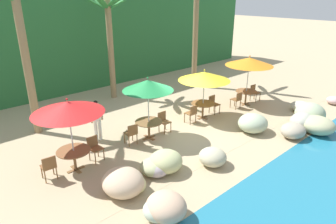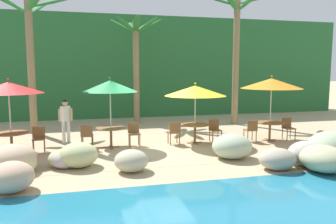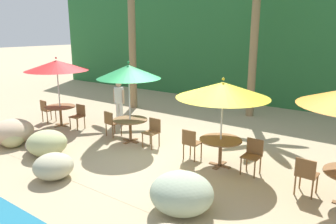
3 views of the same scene
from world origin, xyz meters
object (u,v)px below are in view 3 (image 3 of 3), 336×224
(umbrella_green, at_px, (129,72))
(dining_table_green, at_px, (130,123))
(chair_red_inland, at_px, (46,109))
(chair_yellow_seaward, at_px, (253,154))
(umbrella_red, at_px, (57,66))
(chair_yellow_inland, at_px, (191,142))
(palm_tree_second, at_px, (256,23))
(dining_table_red, at_px, (60,110))
(chair_red_seaward, at_px, (79,115))
(dining_table_yellow, at_px, (221,144))
(waiter_in_white, at_px, (119,99))
(chair_orange_inland, at_px, (306,174))
(chair_green_inland, at_px, (111,122))
(umbrella_yellow, at_px, (223,90))
(palm_tree_nearest, at_px, (132,16))
(chair_green_seaward, at_px, (153,130))

(umbrella_green, height_order, dining_table_green, umbrella_green)
(chair_red_inland, relative_size, dining_table_green, 0.79)
(chair_red_inland, relative_size, chair_yellow_seaward, 1.00)
(umbrella_red, xyz_separation_m, chair_yellow_inland, (5.67, 0.07, -1.73))
(chair_yellow_seaward, xyz_separation_m, palm_tree_second, (-2.26, 5.32, 3.24))
(umbrella_red, height_order, chair_yellow_seaward, umbrella_red)
(dining_table_red, bearing_deg, chair_yellow_inland, 0.68)
(chair_red_seaward, xyz_separation_m, dining_table_green, (2.48, 0.04, 0.10))
(chair_yellow_seaward, bearing_deg, dining_table_green, -179.46)
(dining_table_yellow, distance_m, waiter_in_white, 5.01)
(umbrella_green, xyz_separation_m, chair_yellow_seaward, (4.06, 0.04, -1.73))
(umbrella_green, relative_size, chair_orange_inland, 2.95)
(chair_green_inland, distance_m, chair_yellow_inland, 3.22)
(dining_table_green, distance_m, waiter_in_white, 2.05)
(umbrella_yellow, relative_size, dining_table_yellow, 2.14)
(chair_green_inland, bearing_deg, dining_table_red, -175.35)
(chair_yellow_inland, bearing_deg, palm_tree_nearest, 145.40)
(chair_red_seaward, xyz_separation_m, palm_tree_second, (4.28, 5.39, 3.24))
(dining_table_red, bearing_deg, chair_red_inland, -178.69)
(chair_green_seaward, xyz_separation_m, waiter_in_white, (-2.48, 1.11, 0.47))
(chair_red_seaward, height_order, chair_orange_inland, same)
(chair_green_seaward, relative_size, chair_green_inland, 1.00)
(dining_table_green, distance_m, chair_green_inland, 0.86)
(dining_table_green, height_order, palm_tree_second, palm_tree_second)
(dining_table_yellow, distance_m, palm_tree_nearest, 8.09)
(chair_yellow_seaward, bearing_deg, dining_table_yellow, -174.79)
(palm_tree_second, bearing_deg, dining_table_red, -132.66)
(chair_yellow_inland, height_order, palm_tree_nearest, palm_tree_nearest)
(umbrella_green, distance_m, umbrella_yellow, 3.22)
(chair_red_seaward, relative_size, chair_yellow_seaward, 1.00)
(umbrella_yellow, bearing_deg, dining_table_green, 179.30)
(dining_table_green, relative_size, chair_orange_inland, 1.26)
(chair_red_seaward, distance_m, chair_yellow_seaward, 6.54)
(umbrella_red, distance_m, dining_table_red, 1.63)
(chair_yellow_seaward, bearing_deg, chair_red_seaward, -179.35)
(chair_red_inland, bearing_deg, dining_table_green, 3.00)
(chair_green_inland, relative_size, chair_orange_inland, 1.00)
(umbrella_green, relative_size, palm_tree_second, 0.47)
(palm_tree_second, bearing_deg, chair_green_inland, -116.40)
(umbrella_red, distance_m, chair_green_seaward, 4.52)
(chair_red_inland, height_order, palm_tree_nearest, palm_tree_nearest)
(dining_table_yellow, height_order, chair_orange_inland, chair_orange_inland)
(chair_red_inland, relative_size, palm_tree_nearest, 0.14)
(chair_red_inland, bearing_deg, dining_table_red, 1.31)
(chair_yellow_seaward, bearing_deg, chair_green_inland, -179.56)
(dining_table_red, bearing_deg, chair_red_seaward, 11.06)
(dining_table_red, relative_size, palm_tree_second, 0.20)
(umbrella_red, height_order, umbrella_green, umbrella_green)
(umbrella_yellow, height_order, palm_tree_second, palm_tree_second)
(umbrella_red, bearing_deg, chair_red_seaward, 11.06)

